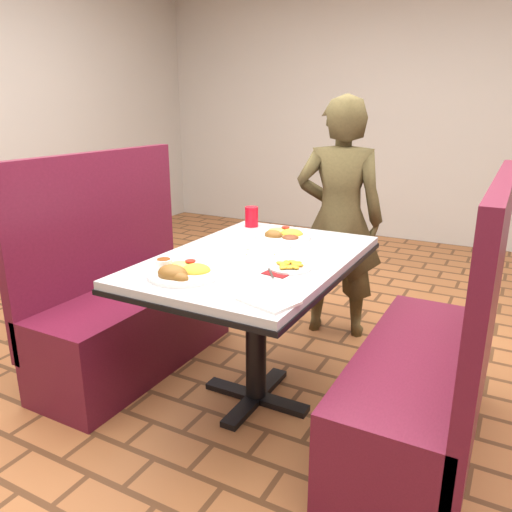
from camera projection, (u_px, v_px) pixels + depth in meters
name	position (u px, v px, depth m)	size (l,w,h in m)	color
dining_table	(256.00, 276.00, 2.30)	(0.81, 1.21, 0.75)	#B8BABD
booth_bench_left	(129.00, 309.00, 2.76)	(0.47, 1.20, 1.17)	maroon
booth_bench_right	(428.00, 382.00, 2.03)	(0.47, 1.20, 1.17)	maroon
diner_person	(339.00, 220.00, 3.05)	(0.54, 0.35, 1.47)	brown
near_dinner_plate	(182.00, 269.00, 2.00)	(0.29, 0.29, 0.09)	white
far_dinner_plate	(284.00, 233.00, 2.57)	(0.29, 0.29, 0.07)	white
plantain_plate	(290.00, 267.00, 2.09)	(0.18, 0.18, 0.03)	white
maroon_napkin	(279.00, 272.00, 2.04)	(0.11, 0.11, 0.00)	maroon
spoon_utensil	(271.00, 273.00, 2.02)	(0.01, 0.12, 0.00)	#BABABE
red_tumbler	(252.00, 217.00, 2.80)	(0.07, 0.07, 0.11)	red
paper_napkin	(269.00, 301.00, 1.74)	(0.19, 0.14, 0.01)	white
knife_utensil	(191.00, 271.00, 2.03)	(0.01, 0.17, 0.00)	silver
fork_utensil	(197.00, 277.00, 1.97)	(0.01, 0.15, 0.00)	silver
lettuce_shreds	(270.00, 254.00, 2.30)	(0.28, 0.32, 0.00)	#9ECB51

